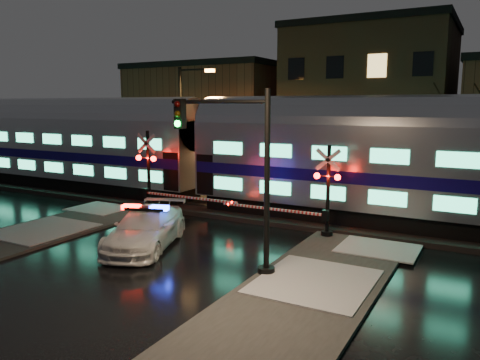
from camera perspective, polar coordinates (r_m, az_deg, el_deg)
name	(u,v)px	position (r m, az deg, el deg)	size (l,w,h in m)	color
ground	(199,236)	(20.93, -5.06, -6.77)	(120.00, 120.00, 0.00)	black
ballast	(251,211)	(25.07, 1.31, -3.77)	(90.00, 4.20, 0.24)	black
sidewalk_right	(277,321)	(13.01, 4.47, -16.74)	(4.00, 20.00, 0.12)	#2D2D2D
building_left	(213,118)	(45.68, -3.33, 7.61)	(14.00, 10.00, 9.00)	#543020
building_mid	(371,104)	(40.27, 15.68, 8.86)	(12.00, 11.00, 11.50)	brown
train	(203,147)	(26.07, -4.56, 3.97)	(51.00, 3.12, 5.92)	black
police_car	(146,228)	(19.39, -11.40, -5.78)	(3.91, 5.84, 1.74)	white
crossing_signal_right	(319,200)	(20.49, 9.61, -2.40)	(5.71, 0.65, 4.04)	black
crossing_signal_left	(153,180)	(24.93, -10.56, -0.01)	(6.21, 0.67, 4.39)	black
traffic_light	(240,177)	(15.73, 0.03, 0.35)	(4.04, 0.72, 6.25)	black
streetlight	(184,120)	(31.60, -6.84, 7.26)	(2.73, 0.29, 8.18)	black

